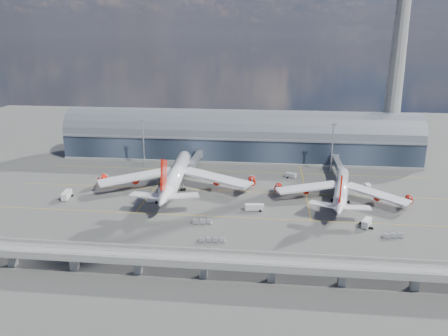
# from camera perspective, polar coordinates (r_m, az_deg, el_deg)

# --- Properties ---
(ground) EXTENTS (500.00, 500.00, 0.00)m
(ground) POSITION_cam_1_polar(r_m,az_deg,el_deg) (182.54, 0.02, -5.13)
(ground) COLOR #474744
(ground) RESTS_ON ground
(taxi_lines) EXTENTS (200.00, 80.12, 0.01)m
(taxi_lines) POSITION_cam_1_polar(r_m,az_deg,el_deg) (203.07, 0.71, -2.80)
(taxi_lines) COLOR gold
(taxi_lines) RESTS_ON ground
(terminal) EXTENTS (200.00, 30.00, 28.00)m
(terminal) POSITION_cam_1_polar(r_m,az_deg,el_deg) (253.36, 1.97, 3.88)
(terminal) COLOR #212A37
(terminal) RESTS_ON ground
(control_tower) EXTENTS (19.00, 19.00, 103.00)m
(control_tower) POSITION_cam_1_polar(r_m,az_deg,el_deg) (260.27, 21.61, 12.06)
(control_tower) COLOR gray
(control_tower) RESTS_ON ground
(guideway) EXTENTS (220.00, 8.50, 7.20)m
(guideway) POSITION_cam_1_polar(r_m,az_deg,el_deg) (130.98, -2.70, -11.99)
(guideway) COLOR gray
(guideway) RESTS_ON ground
(floodlight_mast_left) EXTENTS (3.00, 0.70, 25.70)m
(floodlight_mast_left) POSITION_cam_1_polar(r_m,az_deg,el_deg) (239.83, -10.48, 3.41)
(floodlight_mast_left) COLOR gray
(floodlight_mast_left) RESTS_ON ground
(floodlight_mast_right) EXTENTS (3.00, 0.70, 25.70)m
(floodlight_mast_right) POSITION_cam_1_polar(r_m,az_deg,el_deg) (231.91, 13.95, 2.73)
(floodlight_mast_right) COLOR gray
(floodlight_mast_right) RESTS_ON ground
(airliner_left) EXTENTS (74.04, 77.80, 23.70)m
(airliner_left) POSITION_cam_1_polar(r_m,az_deg,el_deg) (202.01, -6.34, -0.98)
(airliner_left) COLOR white
(airliner_left) RESTS_ON ground
(airliner_right) EXTENTS (58.07, 60.76, 19.34)m
(airliner_right) POSITION_cam_1_polar(r_m,az_deg,el_deg) (194.48, 15.06, -2.75)
(airliner_right) COLOR white
(airliner_right) RESTS_ON ground
(jet_bridge_left) EXTENTS (4.40, 28.00, 7.25)m
(jet_bridge_left) POSITION_cam_1_polar(r_m,az_deg,el_deg) (233.59, -3.74, 1.16)
(jet_bridge_left) COLOR gray
(jet_bridge_left) RESTS_ON ground
(jet_bridge_right) EXTENTS (4.40, 32.00, 7.25)m
(jet_bridge_right) POSITION_cam_1_polar(r_m,az_deg,el_deg) (230.85, 14.67, 0.43)
(jet_bridge_right) COLOR gray
(jet_bridge_right) RESTS_ON ground
(service_truck_0) EXTENTS (3.57, 8.05, 3.22)m
(service_truck_0) POSITION_cam_1_polar(r_m,az_deg,el_deg) (203.29, -19.87, -3.33)
(service_truck_0) COLOR silver
(service_truck_0) RESTS_ON ground
(service_truck_1) EXTENTS (5.76, 3.53, 3.12)m
(service_truck_1) POSITION_cam_1_polar(r_m,az_deg,el_deg) (189.72, -9.29, -3.98)
(service_truck_1) COLOR silver
(service_truck_1) RESTS_ON ground
(service_truck_2) EXTENTS (7.65, 2.73, 2.72)m
(service_truck_2) POSITION_cam_1_polar(r_m,az_deg,el_deg) (179.06, 3.98, -5.14)
(service_truck_2) COLOR silver
(service_truck_2) RESTS_ON ground
(service_truck_3) EXTENTS (4.86, 6.63, 3.01)m
(service_truck_3) POSITION_cam_1_polar(r_m,az_deg,el_deg) (172.41, 18.13, -6.85)
(service_truck_3) COLOR silver
(service_truck_3) RESTS_ON ground
(service_truck_4) EXTENTS (2.47, 4.79, 2.75)m
(service_truck_4) POSITION_cam_1_polar(r_m,az_deg,el_deg) (212.43, 18.28, -2.39)
(service_truck_4) COLOR silver
(service_truck_4) RESTS_ON ground
(service_truck_5) EXTENTS (5.49, 3.88, 2.48)m
(service_truck_5) POSITION_cam_1_polar(r_m,az_deg,el_deg) (221.45, 8.73, -0.96)
(service_truck_5) COLOR silver
(service_truck_5) RESTS_ON ground
(cargo_train_0) EXTENTS (7.72, 2.74, 1.69)m
(cargo_train_0) POSITION_cam_1_polar(r_m,az_deg,el_deg) (167.00, -2.81, -7.00)
(cargo_train_0) COLOR gray
(cargo_train_0) RESTS_ON ground
(cargo_train_1) EXTENTS (9.37, 2.49, 1.54)m
(cargo_train_1) POSITION_cam_1_polar(r_m,az_deg,el_deg) (153.10, -1.55, -9.35)
(cargo_train_1) COLOR gray
(cargo_train_1) RESTS_ON ground
(cargo_train_2) EXTENTS (7.64, 3.06, 1.67)m
(cargo_train_2) POSITION_cam_1_polar(r_m,az_deg,el_deg) (167.03, 21.28, -8.22)
(cargo_train_2) COLOR gray
(cargo_train_2) RESTS_ON ground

